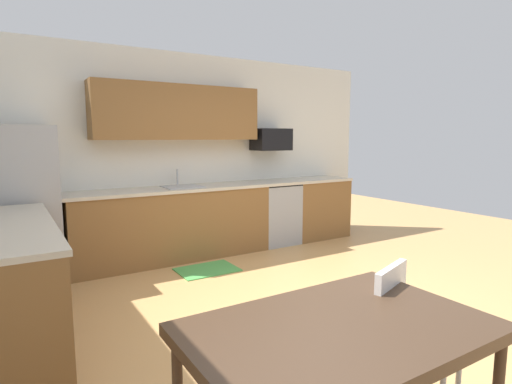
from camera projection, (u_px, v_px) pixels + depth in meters
The scene contains 16 objects.
ground_plane at pixel (314, 315), 3.68m from camera, with size 12.00×12.00×0.00m, color tan.
wall_back at pixel (194, 154), 5.74m from camera, with size 5.80×0.10×2.70m, color silver.
cabinet_run_back at pixel (173, 225), 5.32m from camera, with size 2.58×0.60×0.90m, color brown.
cabinet_run_back_right at pixel (315, 209), 6.56m from camera, with size 0.97×0.60×0.90m, color brown.
cabinet_run_left at pixel (11, 288), 3.10m from camera, with size 0.60×2.00×0.90m, color brown.
countertop_back at pixel (205, 187), 5.50m from camera, with size 4.80×0.64×0.04m, color beige.
countertop_left at pixel (6, 227), 3.04m from camera, with size 0.64×2.00×0.04m, color beige.
upper_cabinets_back at pixel (179, 113), 5.32m from camera, with size 2.20×0.34×0.70m, color brown.
refrigerator at pixel (18, 207), 4.31m from camera, with size 0.76×0.70×1.70m, color #9EA0A5.
oven_range at pixel (274, 213), 6.15m from camera, with size 0.60×0.60×0.91m.
microwave at pixel (271, 139), 6.09m from camera, with size 0.54×0.36×0.32m, color black.
sink_basin at pixel (183, 192), 5.34m from camera, with size 0.48×0.40×0.14m, color #A5A8AD.
sink_faucet at pixel (177, 178), 5.47m from camera, with size 0.02×0.02×0.24m, color #B2B5BA.
dining_table at pixel (340, 337), 1.88m from camera, with size 1.40×0.90×0.73m.
chair_near_table at pixel (408, 329), 2.32m from camera, with size 0.51×0.51×0.85m.
floor_mat at pixel (207, 270), 4.92m from camera, with size 0.70×0.50×0.01m, color #4CA54C.
Camera 1 is at (-2.29, -2.71, 1.58)m, focal length 28.82 mm.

